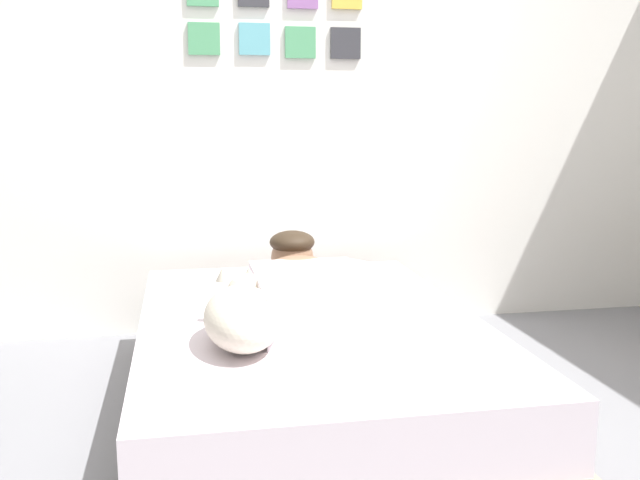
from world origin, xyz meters
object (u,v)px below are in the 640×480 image
Objects in this scene: dog at (243,314)px; coffee_cup at (354,287)px; cell_phone at (247,327)px; bed at (309,366)px; pillow at (326,271)px; person_lying at (306,286)px.

dog reaches higher than coffee_cup.
bed is at bearing 20.50° from cell_phone.
pillow is 0.94m from dog.
dog is (-0.28, -0.27, 0.30)m from bed.
pillow is 4.16× the size of coffee_cup.
cell_phone is (-0.50, -0.39, -0.03)m from coffee_cup.
cell_phone is (-0.25, -0.17, -0.10)m from person_lying.
person_lying is at bearing -110.63° from pillow.
dog is 4.60× the size of coffee_cup.
pillow is 0.90× the size of dog.
coffee_cup reaches higher than cell_phone.
person_lying is 1.60× the size of dog.
pillow is 3.71× the size of cell_phone.
coffee_cup is 0.64m from cell_phone.
bed is at bearing -130.22° from coffee_cup.
pillow is at bearing 71.97° from bed.
dog is 0.21m from cell_phone.
bed is 0.32m from person_lying.
dog is at bearing -128.99° from person_lying.
bed is 0.49m from dog.
coffee_cup is (0.07, -0.25, -0.02)m from pillow.
dog reaches higher than pillow.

